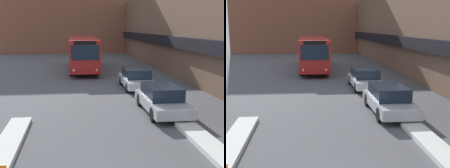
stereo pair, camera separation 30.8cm
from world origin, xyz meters
TOP-DOWN VIEW (x-y plane):
  - building_row_right at (9.97, 24.00)m, footprint 5.50×60.00m
  - building_backdrop_far at (0.00, 49.05)m, footprint 26.00×8.00m
  - city_bus at (-0.24, 25.33)m, footprint 2.65×11.97m
  - parked_car_front at (3.20, 8.97)m, footprint 1.85×4.79m
  - parked_car_middle at (3.20, 15.43)m, footprint 1.93×4.63m

SIDE VIEW (x-z plane):
  - parked_car_middle at x=3.20m, z-range 0.01..1.39m
  - parked_car_front at x=3.20m, z-range 0.02..1.41m
  - city_bus at x=-0.24m, z-range 0.13..3.33m
  - building_row_right at x=9.97m, z-range -0.01..8.18m
  - building_backdrop_far at x=0.00m, z-range 0.00..16.71m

